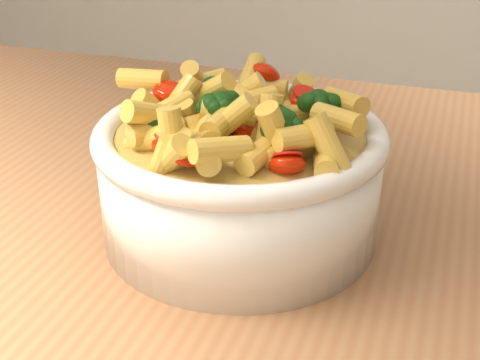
% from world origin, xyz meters
% --- Properties ---
extents(table, '(1.20, 0.80, 0.90)m').
position_xyz_m(table, '(0.00, 0.00, 0.80)').
color(table, '#A87348').
rests_on(table, ground).
extents(serving_bowl, '(0.23, 0.23, 0.10)m').
position_xyz_m(serving_bowl, '(-0.00, -0.03, 0.95)').
color(serving_bowl, white).
rests_on(serving_bowl, table).
extents(pasta_salad, '(0.18, 0.18, 0.04)m').
position_xyz_m(pasta_salad, '(-0.00, -0.03, 1.01)').
color(pasta_salad, '#EBBD4A').
rests_on(pasta_salad, serving_bowl).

